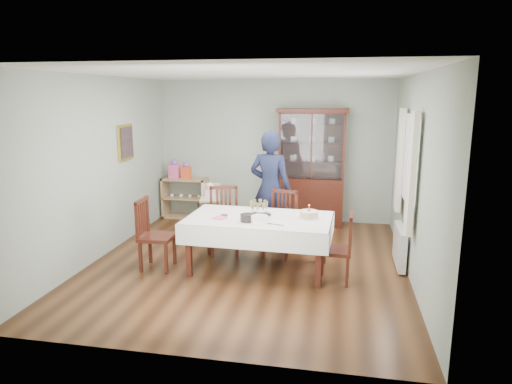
% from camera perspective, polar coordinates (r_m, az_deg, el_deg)
% --- Properties ---
extents(floor, '(5.00, 5.00, 0.00)m').
position_cam_1_polar(floor, '(6.77, -1.02, -8.87)').
color(floor, '#593319').
rests_on(floor, ground).
extents(room_shell, '(5.00, 5.00, 5.00)m').
position_cam_1_polar(room_shell, '(6.88, -0.18, 6.10)').
color(room_shell, '#9EAA99').
rests_on(room_shell, floor).
extents(dining_table, '(2.04, 1.22, 0.76)m').
position_cam_1_polar(dining_table, '(6.42, 0.37, -6.42)').
color(dining_table, '#471911').
rests_on(dining_table, floor).
extents(china_cabinet, '(1.30, 0.48, 2.18)m').
position_cam_1_polar(china_cabinet, '(8.56, 6.96, 3.28)').
color(china_cabinet, '#471911').
rests_on(china_cabinet, floor).
extents(sideboard, '(0.90, 0.38, 0.80)m').
position_cam_1_polar(sideboard, '(9.22, -8.84, -0.72)').
color(sideboard, tan).
rests_on(sideboard, floor).
extents(picture_frame, '(0.04, 0.48, 0.58)m').
position_cam_1_polar(picture_frame, '(7.86, -15.99, 5.99)').
color(picture_frame, gold).
rests_on(picture_frame, room_shell).
extents(window, '(0.04, 1.02, 1.22)m').
position_cam_1_polar(window, '(6.61, 18.72, 3.87)').
color(window, white).
rests_on(window, room_shell).
extents(curtain_left, '(0.07, 0.30, 1.55)m').
position_cam_1_polar(curtain_left, '(6.01, 18.87, 2.13)').
color(curtain_left, silver).
rests_on(curtain_left, room_shell).
extents(curtain_right, '(0.07, 0.30, 1.55)m').
position_cam_1_polar(curtain_right, '(7.23, 17.54, 3.80)').
color(curtain_right, silver).
rests_on(curtain_right, room_shell).
extents(radiator, '(0.10, 0.80, 0.55)m').
position_cam_1_polar(radiator, '(6.88, 17.51, -6.45)').
color(radiator, white).
rests_on(radiator, floor).
extents(chair_far_left, '(0.57, 0.57, 1.02)m').
position_cam_1_polar(chair_far_left, '(7.12, -3.96, -5.23)').
color(chair_far_left, '#471911').
rests_on(chair_far_left, floor).
extents(chair_far_right, '(0.53, 0.53, 0.99)m').
position_cam_1_polar(chair_far_right, '(7.01, 3.01, -5.61)').
color(chair_far_right, '#471911').
rests_on(chair_far_right, floor).
extents(chair_end_left, '(0.47, 0.47, 1.00)m').
position_cam_1_polar(chair_end_left, '(6.65, -12.36, -6.84)').
color(chair_end_left, '#471911').
rests_on(chair_end_left, floor).
extents(chair_end_right, '(0.43, 0.43, 0.93)m').
position_cam_1_polar(chair_end_right, '(6.15, 9.99, -8.53)').
color(chair_end_right, '#471911').
rests_on(chair_end_right, floor).
extents(woman, '(0.75, 0.56, 1.87)m').
position_cam_1_polar(woman, '(7.35, 1.80, 0.41)').
color(woman, black).
rests_on(woman, floor).
extents(high_chair, '(0.52, 0.52, 0.96)m').
position_cam_1_polar(high_chair, '(7.88, -5.68, -3.01)').
color(high_chair, black).
rests_on(high_chair, floor).
extents(champagne_tray, '(0.35, 0.35, 0.21)m').
position_cam_1_polar(champagne_tray, '(6.38, 0.36, -2.40)').
color(champagne_tray, silver).
rests_on(champagne_tray, dining_table).
extents(birthday_cake, '(0.29, 0.29, 0.20)m').
position_cam_1_polar(birthday_cake, '(6.27, 6.63, -2.86)').
color(birthday_cake, white).
rests_on(birthday_cake, dining_table).
extents(plate_stack_dark, '(0.23, 0.23, 0.10)m').
position_cam_1_polar(plate_stack_dark, '(6.11, -1.03, -3.24)').
color(plate_stack_dark, black).
rests_on(plate_stack_dark, dining_table).
extents(plate_stack_white, '(0.30, 0.30, 0.10)m').
position_cam_1_polar(plate_stack_white, '(6.02, 0.46, -3.46)').
color(plate_stack_white, white).
rests_on(plate_stack_white, dining_table).
extents(napkin_stack, '(0.20, 0.20, 0.02)m').
position_cam_1_polar(napkin_stack, '(6.26, -4.53, -3.24)').
color(napkin_stack, '#F65A99').
rests_on(napkin_stack, dining_table).
extents(cutlery, '(0.14, 0.18, 0.01)m').
position_cam_1_polar(cutlery, '(6.40, -4.31, -2.95)').
color(cutlery, silver).
rests_on(cutlery, dining_table).
extents(cake_knife, '(0.27, 0.11, 0.01)m').
position_cam_1_polar(cake_knife, '(5.96, 2.26, -4.05)').
color(cake_knife, silver).
rests_on(cake_knife, dining_table).
extents(gift_bag_pink, '(0.21, 0.15, 0.37)m').
position_cam_1_polar(gift_bag_pink, '(9.17, -10.18, 2.76)').
color(gift_bag_pink, '#F65A99').
rests_on(gift_bag_pink, sideboard).
extents(gift_bag_orange, '(0.18, 0.13, 0.33)m').
position_cam_1_polar(gift_bag_orange, '(9.09, -8.74, 2.60)').
color(gift_bag_orange, '#EB4E25').
rests_on(gift_bag_orange, sideboard).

